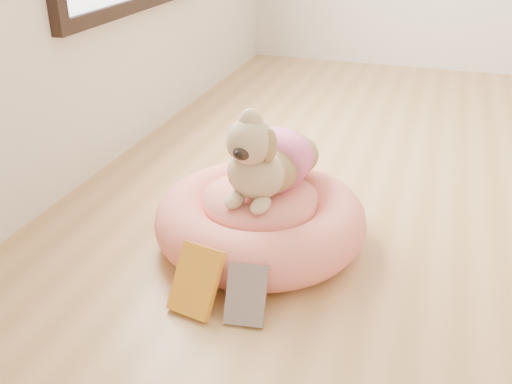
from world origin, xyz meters
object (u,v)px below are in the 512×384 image
(pet_bed, at_px, (260,219))
(book_yellow, at_px, (196,281))
(book_white, at_px, (246,294))
(dog, at_px, (267,144))

(pet_bed, relative_size, book_yellow, 3.56)
(book_yellow, height_order, book_white, book_yellow)
(book_white, bearing_deg, dog, 91.79)
(dog, relative_size, book_yellow, 2.24)
(pet_bed, xyz_separation_m, book_white, (0.09, -0.41, -0.01))
(book_white, bearing_deg, pet_bed, 94.05)
(book_yellow, relative_size, book_white, 1.17)
(dog, bearing_deg, book_white, -74.03)
(book_yellow, distance_m, book_white, 0.16)
(book_yellow, xyz_separation_m, book_white, (0.16, 0.00, -0.02))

